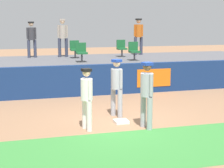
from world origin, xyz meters
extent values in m
plane|color=#936B4C|center=(0.00, 0.00, 0.00)|extent=(60.00, 60.00, 0.00)
cube|color=#388438|center=(0.00, -2.26, 0.00)|extent=(18.00, 2.80, 0.01)
cube|color=white|center=(-0.01, -0.02, 0.04)|extent=(0.40, 0.40, 0.08)
cylinder|color=white|center=(-1.15, -0.26, 0.42)|extent=(0.14, 0.14, 0.84)
cylinder|color=white|center=(-1.09, -0.56, 0.42)|extent=(0.14, 0.14, 0.84)
cylinder|color=white|center=(-1.12, -0.41, 1.14)|extent=(0.39, 0.39, 0.59)
sphere|color=beige|center=(-1.12, -0.41, 1.60)|extent=(0.22, 0.22, 0.22)
cube|color=black|center=(-1.12, -0.41, 1.67)|extent=(0.28, 0.28, 0.08)
cylinder|color=white|center=(-1.16, -0.22, 1.16)|extent=(0.09, 0.09, 0.55)
cylinder|color=white|center=(-1.08, -0.60, 1.16)|extent=(0.09, 0.09, 0.55)
ellipsoid|color=brown|center=(-1.07, -0.20, 0.92)|extent=(0.16, 0.22, 0.28)
cylinder|color=#9EA3AD|center=(0.00, 0.87, 0.44)|extent=(0.15, 0.15, 0.89)
cylinder|color=#9EA3AD|center=(0.14, 0.57, 0.44)|extent=(0.15, 0.15, 0.89)
cylinder|color=#9EA3AD|center=(0.07, 0.72, 1.20)|extent=(0.46, 0.46, 0.63)
sphere|color=beige|center=(0.07, 0.72, 1.69)|extent=(0.23, 0.23, 0.23)
cube|color=#193899|center=(0.07, 0.72, 1.77)|extent=(0.32, 0.32, 0.08)
cylinder|color=#9EA3AD|center=(-0.02, 0.91, 1.22)|extent=(0.09, 0.09, 0.59)
cylinder|color=#9EA3AD|center=(0.16, 0.53, 1.22)|extent=(0.09, 0.09, 0.59)
cylinder|color=#9EA3AD|center=(0.48, -0.57, 0.46)|extent=(0.16, 0.16, 0.92)
cylinder|color=#9EA3AD|center=(0.54, -0.90, 0.46)|extent=(0.16, 0.16, 0.92)
cylinder|color=#9EA3AD|center=(0.51, -0.73, 1.24)|extent=(0.42, 0.42, 0.65)
sphere|color=brown|center=(0.51, -0.73, 1.75)|extent=(0.24, 0.24, 0.24)
cube|color=#193899|center=(0.51, -0.73, 1.83)|extent=(0.30, 0.30, 0.08)
cylinder|color=#9EA3AD|center=(0.47, -0.52, 1.26)|extent=(0.09, 0.09, 0.61)
cylinder|color=#9EA3AD|center=(0.55, -0.94, 1.26)|extent=(0.09, 0.09, 0.61)
cube|color=navy|center=(0.00, 4.14, 0.63)|extent=(18.00, 0.24, 1.25)
cube|color=orange|center=(2.68, 4.02, 0.63)|extent=(1.50, 0.02, 0.75)
cube|color=#59595E|center=(0.00, 6.71, 0.60)|extent=(18.00, 4.80, 1.20)
cylinder|color=#4C4C51|center=(2.30, 7.31, 1.40)|extent=(0.08, 0.08, 0.40)
cube|color=#19592D|center=(2.30, 7.31, 1.60)|extent=(0.44, 0.44, 0.08)
cube|color=#19592D|center=(2.30, 7.50, 1.84)|extent=(0.44, 0.06, 0.40)
cylinder|color=#4C4C51|center=(2.33, 5.51, 1.40)|extent=(0.08, 0.08, 0.40)
cube|color=#19592D|center=(2.33, 5.51, 1.60)|extent=(0.44, 0.44, 0.08)
cube|color=#19592D|center=(2.33, 5.70, 1.84)|extent=(0.44, 0.06, 0.40)
cylinder|color=#4C4C51|center=(-0.08, 5.51, 1.40)|extent=(0.08, 0.08, 0.40)
cube|color=#19592D|center=(-0.08, 5.51, 1.60)|extent=(0.45, 0.44, 0.08)
cube|color=#19592D|center=(-0.08, 5.70, 1.84)|extent=(0.45, 0.06, 0.40)
cylinder|color=#4C4C51|center=(-0.05, 7.31, 1.40)|extent=(0.08, 0.08, 0.40)
cube|color=#19592D|center=(-0.05, 7.31, 1.60)|extent=(0.45, 0.44, 0.08)
cube|color=#19592D|center=(-0.05, 7.50, 1.84)|extent=(0.45, 0.06, 0.40)
cylinder|color=#33384C|center=(-1.88, 8.16, 1.63)|extent=(0.15, 0.15, 0.85)
cylinder|color=#33384C|center=(-2.18, 8.09, 1.63)|extent=(0.15, 0.15, 0.85)
cylinder|color=#333338|center=(-2.03, 8.12, 2.36)|extent=(0.40, 0.40, 0.60)
sphere|color=beige|center=(-2.03, 8.12, 2.83)|extent=(0.22, 0.22, 0.22)
cube|color=black|center=(-2.03, 8.12, 2.90)|extent=(0.28, 0.28, 0.08)
cylinder|color=#333338|center=(-1.84, 8.17, 2.38)|extent=(0.09, 0.09, 0.56)
cylinder|color=#333338|center=(-2.22, 8.07, 2.38)|extent=(0.09, 0.09, 0.56)
cylinder|color=#33384C|center=(3.63, 8.15, 1.67)|extent=(0.16, 0.16, 0.93)
cylinder|color=#33384C|center=(3.29, 8.11, 1.67)|extent=(0.16, 0.16, 0.93)
cylinder|color=#BF5919|center=(3.46, 8.13, 2.46)|extent=(0.40, 0.40, 0.65)
sphere|color=tan|center=(3.46, 8.13, 2.97)|extent=(0.24, 0.24, 0.24)
cube|color=black|center=(3.46, 8.13, 3.05)|extent=(0.28, 0.28, 0.08)
cylinder|color=#BF5919|center=(3.67, 8.16, 2.48)|extent=(0.09, 0.09, 0.61)
cylinder|color=#BF5919|center=(3.24, 8.11, 2.48)|extent=(0.09, 0.09, 0.61)
cylinder|color=#33384C|center=(-0.36, 8.04, 1.66)|extent=(0.16, 0.16, 0.92)
cylinder|color=#33384C|center=(-0.69, 8.07, 1.66)|extent=(0.16, 0.16, 0.92)
cylinder|color=#A5998C|center=(-0.53, 8.05, 2.44)|extent=(0.38, 0.38, 0.65)
sphere|color=beige|center=(-0.53, 8.05, 2.95)|extent=(0.24, 0.24, 0.24)
cube|color=#A5998C|center=(-0.53, 8.05, 3.03)|extent=(0.27, 0.27, 0.08)
cylinder|color=#A5998C|center=(-0.31, 8.03, 2.46)|extent=(0.09, 0.09, 0.61)
cylinder|color=#A5998C|center=(-0.74, 8.07, 2.46)|extent=(0.09, 0.09, 0.61)
camera|label=1|loc=(-3.11, -9.98, 2.99)|focal=58.45mm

